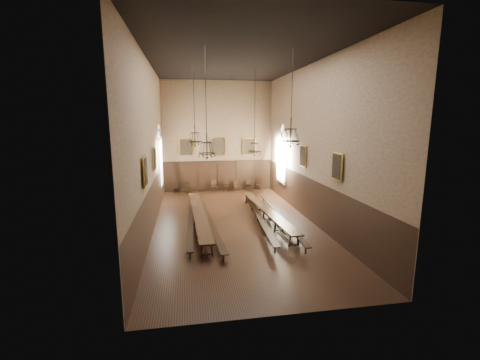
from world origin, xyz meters
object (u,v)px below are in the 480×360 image
object	(u,v)px
chandelier_front_left	(207,145)
chair_4	(226,188)
table_left	(199,218)
chair_5	(237,188)
chair_1	(187,189)
chair_6	(249,187)
bench_right_inner	(258,216)
chandelier_back_left	(195,137)
chandelier_back_right	(255,146)
table_right	(267,215)
chair_7	(259,187)
chair_0	(176,190)
bench_right_outer	(280,217)
chair_3	(214,188)
chandelier_front_right	(291,135)
bench_left_outer	(191,219)
bench_left_inner	(208,219)

from	to	relation	value
chandelier_front_left	chair_4	bearing A→B (deg)	78.81
table_left	chair_5	xyz separation A→B (m)	(3.51, 8.42, -0.10)
chair_1	chair_6	distance (m)	5.16
chair_5	chair_6	distance (m)	1.08
chair_6	bench_right_inner	bearing A→B (deg)	-113.71
table_left	chair_1	xyz separation A→B (m)	(-0.58, 8.55, -0.10)
chair_6	chandelier_front_left	xyz separation A→B (m)	(-4.26, -11.59, 4.46)
chandelier_back_left	chandelier_front_left	distance (m)	5.26
table_left	chandelier_back_right	bearing A→B (deg)	33.30
table_right	chair_7	xyz separation A→B (m)	(1.45, 8.43, -0.07)
chair_0	chair_4	world-z (taller)	chair_4
table_right	chair_5	world-z (taller)	chair_5
bench_right_outer	chair_3	xyz separation A→B (m)	(-3.05, 8.69, 0.02)
chair_0	table_right	bearing A→B (deg)	-64.78
table_right	bench_right_inner	distance (m)	0.55
chair_3	chandelier_front_left	distance (m)	12.42
bench_right_outer	chair_4	distance (m)	8.90
chair_0	chandelier_front_left	world-z (taller)	chandelier_front_left
table_right	chair_5	size ratio (longest dim) A/B	9.74
table_right	chandelier_front_right	size ratio (longest dim) A/B	2.13
chair_1	table_left	bearing A→B (deg)	-101.97
chair_1	chair_3	bearing A→B (deg)	-17.52
chandelier_front_right	chandelier_back_left	bearing A→B (deg)	129.24
table_right	chair_1	world-z (taller)	chair_1
bench_left_outer	bench_left_inner	size ratio (longest dim) A/B	0.94
bench_left_inner	chandelier_front_right	distance (m)	6.83
chair_0	bench_right_inner	bearing A→B (deg)	-67.54
table_right	chandelier_back_left	bearing A→B (deg)	152.80
bench_right_outer	chair_1	bearing A→B (deg)	120.97
bench_left_inner	bench_right_outer	size ratio (longest dim) A/B	1.07
chair_4	chandelier_back_right	xyz separation A→B (m)	(1.11, -6.01, 3.93)
chair_5	chandelier_back_left	world-z (taller)	chandelier_back_left
bench_right_outer	chandelier_front_left	bearing A→B (deg)	-146.83
bench_left_inner	chair_6	size ratio (longest dim) A/B	12.12
chair_0	chandelier_back_right	world-z (taller)	chandelier_back_right
chair_1	chandelier_front_left	bearing A→B (deg)	-101.41
chair_1	chandelier_front_right	size ratio (longest dim) A/B	0.22
chair_6	chandelier_back_right	distance (m)	7.32
bench_right_outer	chair_7	bearing A→B (deg)	85.02
chair_4	chair_7	distance (m)	2.84
chair_3	chandelier_back_left	bearing A→B (deg)	-118.14
chair_5	chandelier_front_right	xyz separation A→B (m)	(0.74, -11.47, 4.88)
chair_1	chair_5	size ratio (longest dim) A/B	1.00
bench_left_inner	chandelier_front_left	world-z (taller)	chandelier_front_left
chair_4	bench_left_outer	bearing A→B (deg)	-96.20
chandelier_front_left	chandelier_front_right	world-z (taller)	same
chair_0	chair_7	size ratio (longest dim) A/B	0.94
chandelier_back_right	chandelier_front_right	bearing A→B (deg)	-84.42
table_right	chair_6	xyz separation A→B (m)	(0.60, 8.40, -0.09)
bench_left_outer	chair_3	bearing A→B (deg)	75.94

